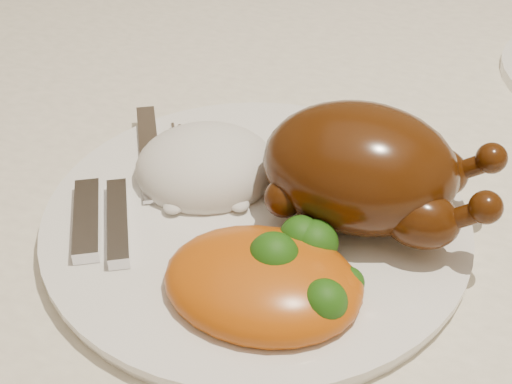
% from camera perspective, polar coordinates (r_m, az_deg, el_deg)
% --- Properties ---
extents(dining_table, '(1.60, 0.90, 0.76)m').
position_cam_1_polar(dining_table, '(0.70, 12.12, -1.36)').
color(dining_table, brown).
rests_on(dining_table, floor).
extents(tablecloth, '(1.73, 1.03, 0.18)m').
position_cam_1_polar(tablecloth, '(0.66, 12.95, 3.56)').
color(tablecloth, white).
rests_on(tablecloth, dining_table).
extents(dinner_plate, '(0.36, 0.36, 0.01)m').
position_cam_1_polar(dinner_plate, '(0.50, 0.00, -2.34)').
color(dinner_plate, white).
rests_on(dinner_plate, tablecloth).
extents(roast_chicken, '(0.16, 0.11, 0.08)m').
position_cam_1_polar(roast_chicken, '(0.48, 8.72, 1.84)').
color(roast_chicken, '#421E07').
rests_on(roast_chicken, dinner_plate).
extents(rice_mound, '(0.13, 0.13, 0.05)m').
position_cam_1_polar(rice_mound, '(0.53, -4.00, 1.96)').
color(rice_mound, white).
rests_on(rice_mound, dinner_plate).
extents(mac_and_cheese, '(0.13, 0.11, 0.05)m').
position_cam_1_polar(mac_and_cheese, '(0.44, 1.59, -7.10)').
color(mac_and_cheese, '#CF530D').
rests_on(mac_and_cheese, dinner_plate).
extents(cutlery, '(0.09, 0.19, 0.01)m').
position_cam_1_polar(cutlery, '(0.52, -10.69, -0.39)').
color(cutlery, silver).
rests_on(cutlery, dinner_plate).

